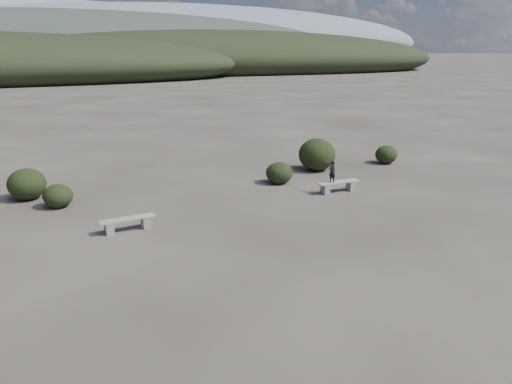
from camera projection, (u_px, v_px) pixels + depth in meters
name	position (u px, v px, depth m)	size (l,w,h in m)	color
ground	(322.00, 263.00, 13.28)	(1200.00, 1200.00, 0.00)	#322D27
bench_left	(128.00, 223.00, 15.56)	(1.76, 0.57, 0.43)	gray
bench_right	(338.00, 186.00, 19.80)	(1.82, 0.46, 0.45)	gray
seated_person	(332.00, 172.00, 19.50)	(0.31, 0.20, 0.85)	black
shrub_a	(58.00, 196.00, 17.88)	(1.04, 1.04, 0.85)	black
shrub_c	(279.00, 173.00, 21.09)	(1.14, 1.14, 0.91)	black
shrub_d	(317.00, 155.00, 23.30)	(1.73, 1.73, 1.51)	black
shrub_e	(386.00, 155.00, 24.80)	(1.08, 1.08, 0.90)	black
shrub_f	(27.00, 184.00, 18.81)	(1.40, 1.40, 1.19)	black
mountain_ridges	(42.00, 41.00, 309.56)	(500.00, 400.00, 56.00)	black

